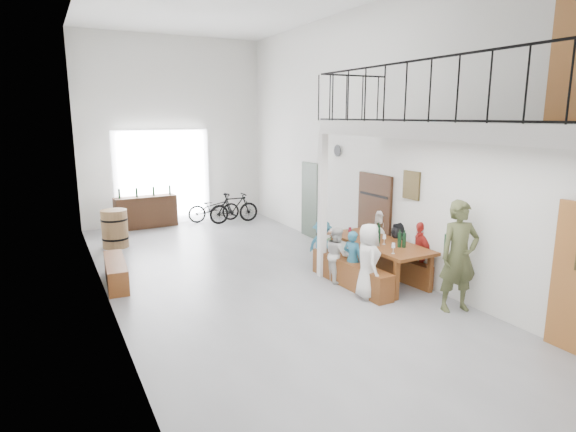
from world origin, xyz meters
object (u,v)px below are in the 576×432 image
bench_inner (350,273)px  serving_counter (146,212)px  oak_barrel (115,229)px  tasting_table (379,246)px  host_standing (459,256)px  side_bench (116,272)px  bicycle_near (214,208)px

bench_inner → serving_counter: bearing=108.0°
bench_inner → oak_barrel: 6.16m
tasting_table → host_standing: bearing=-83.8°
side_bench → host_standing: host_standing is taller
host_standing → bicycle_near: bearing=113.8°
side_bench → host_standing: bearing=-39.0°
oak_barrel → bicycle_near: oak_barrel is taller
bench_inner → host_standing: host_standing is taller
serving_counter → host_standing: (3.41, -8.63, 0.48)m
tasting_table → side_bench: size_ratio=1.42×
side_bench → bicycle_near: size_ratio=1.03×
bench_inner → side_bench: (-3.99, 2.19, -0.02)m
bench_inner → side_bench: bench_inner is taller
side_bench → serving_counter: size_ratio=0.95×
side_bench → oak_barrel: (0.38, 2.79, 0.24)m
serving_counter → bicycle_near: (2.02, -0.14, -0.04)m
bench_inner → oak_barrel: (-3.61, 4.98, 0.22)m
side_bench → oak_barrel: size_ratio=1.75×
serving_counter → bicycle_near: serving_counter is taller
oak_barrel → host_standing: host_standing is taller
bench_inner → serving_counter: (-2.49, 6.85, 0.21)m
bench_inner → host_standing: size_ratio=1.15×
serving_counter → host_standing: bearing=-72.2°
bench_inner → host_standing: bearing=-64.7°
side_bench → tasting_table: bearing=-24.8°
tasting_table → side_bench: tasting_table is taller
tasting_table → bench_inner: (-0.69, -0.03, -0.46)m
tasting_table → serving_counter: 7.53m
tasting_table → host_standing: 1.84m
oak_barrel → host_standing: size_ratio=0.50×
serving_counter → host_standing: size_ratio=0.93×
tasting_table → host_standing: host_standing is taller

